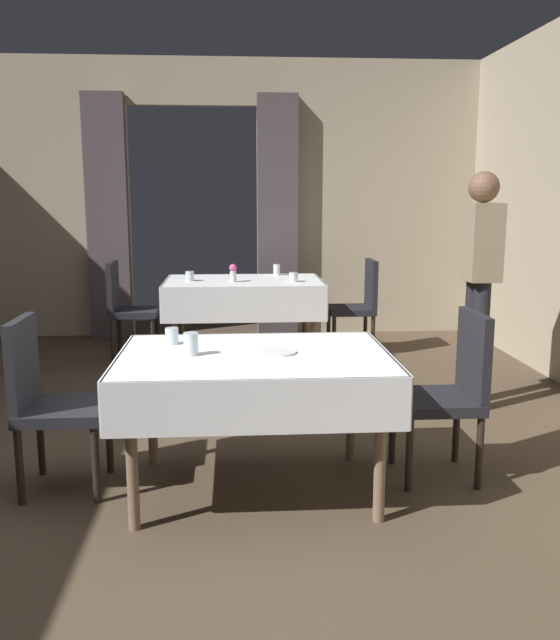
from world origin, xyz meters
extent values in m
plane|color=#4C3D2D|center=(0.00, 0.00, 0.00)|extent=(10.08, 10.08, 0.00)
cube|color=tan|center=(-1.95, 4.20, 1.50)|extent=(2.50, 0.12, 3.00)
cube|color=tan|center=(1.95, 4.20, 1.50)|extent=(2.50, 0.12, 3.00)
cube|color=tan|center=(0.00, 4.20, 2.75)|extent=(1.40, 0.12, 0.50)
cube|color=#4C4247|center=(-0.92, 4.06, 1.31)|extent=(0.44, 0.14, 2.62)
cube|color=#4C4247|center=(0.92, 4.06, 1.31)|extent=(0.44, 0.14, 2.62)
cylinder|color=#7A604C|center=(-0.05, -0.41, 0.35)|extent=(0.06, 0.06, 0.71)
cylinder|color=#7A604C|center=(1.12, -0.41, 0.35)|extent=(0.06, 0.06, 0.71)
cylinder|color=#7A604C|center=(-0.05, 0.38, 0.35)|extent=(0.06, 0.06, 0.71)
cylinder|color=#7A604C|center=(1.12, 0.38, 0.35)|extent=(0.06, 0.06, 0.71)
cube|color=#7A604C|center=(0.53, -0.01, 0.72)|extent=(1.33, 0.95, 0.03)
cube|color=white|center=(0.53, -0.01, 0.74)|extent=(1.39, 1.01, 0.01)
cube|color=white|center=(0.53, -0.52, 0.62)|extent=(1.39, 0.02, 0.26)
cube|color=white|center=(0.53, 0.49, 0.62)|extent=(1.39, 0.02, 0.26)
cube|color=white|center=(-0.16, -0.01, 0.62)|extent=(0.02, 1.01, 0.26)
cube|color=white|center=(1.23, -0.01, 0.62)|extent=(0.02, 1.01, 0.26)
cylinder|color=#7A604C|center=(-0.11, 2.66, 0.35)|extent=(0.06, 0.06, 0.71)
cylinder|color=#7A604C|center=(1.16, 2.66, 0.35)|extent=(0.06, 0.06, 0.71)
cylinder|color=#7A604C|center=(-0.11, 3.43, 0.35)|extent=(0.06, 0.06, 0.71)
cylinder|color=#7A604C|center=(1.16, 3.43, 0.35)|extent=(0.06, 0.06, 0.71)
cube|color=#7A604C|center=(0.53, 3.04, 0.72)|extent=(1.43, 0.93, 0.03)
cube|color=white|center=(0.53, 3.04, 0.74)|extent=(1.49, 0.99, 0.01)
cube|color=white|center=(0.53, 2.55, 0.59)|extent=(1.49, 0.02, 0.32)
cube|color=white|center=(0.53, 3.54, 0.59)|extent=(1.49, 0.02, 0.32)
cube|color=white|center=(-0.22, 3.04, 0.59)|extent=(0.02, 0.99, 0.32)
cube|color=white|center=(1.27, 3.04, 0.59)|extent=(0.02, 0.99, 0.32)
cylinder|color=black|center=(1.35, -0.09, 0.21)|extent=(0.04, 0.04, 0.42)
cylinder|color=black|center=(1.35, 0.29, 0.21)|extent=(0.04, 0.04, 0.42)
cylinder|color=black|center=(1.73, -0.09, 0.21)|extent=(0.04, 0.04, 0.42)
cylinder|color=black|center=(1.73, 0.29, 0.21)|extent=(0.04, 0.04, 0.42)
cube|color=black|center=(1.54, 0.10, 0.43)|extent=(0.44, 0.44, 0.06)
cube|color=black|center=(1.74, 0.10, 0.69)|extent=(0.05, 0.42, 0.48)
cylinder|color=black|center=(-0.28, 0.27, 0.21)|extent=(0.04, 0.04, 0.42)
cylinder|color=black|center=(-0.28, -0.11, 0.21)|extent=(0.04, 0.04, 0.42)
cylinder|color=black|center=(-0.66, 0.27, 0.21)|extent=(0.04, 0.04, 0.42)
cylinder|color=black|center=(-0.66, -0.11, 0.21)|extent=(0.04, 0.04, 0.42)
cube|color=black|center=(-0.47, 0.08, 0.43)|extent=(0.44, 0.44, 0.06)
cube|color=black|center=(-0.67, 0.08, 0.69)|extent=(0.05, 0.42, 0.48)
cylinder|color=black|center=(1.39, 2.92, 0.21)|extent=(0.04, 0.04, 0.42)
cylinder|color=black|center=(1.39, 3.30, 0.21)|extent=(0.04, 0.04, 0.42)
cylinder|color=black|center=(1.77, 2.92, 0.21)|extent=(0.04, 0.04, 0.42)
cylinder|color=black|center=(1.77, 3.30, 0.21)|extent=(0.04, 0.04, 0.42)
cube|color=black|center=(1.58, 3.11, 0.43)|extent=(0.44, 0.44, 0.06)
cube|color=black|center=(1.78, 3.11, 0.69)|extent=(0.05, 0.42, 0.48)
cylinder|color=black|center=(-0.34, 3.30, 0.21)|extent=(0.04, 0.04, 0.42)
cylinder|color=black|center=(-0.34, 2.92, 0.21)|extent=(0.04, 0.04, 0.42)
cylinder|color=black|center=(-0.72, 3.30, 0.21)|extent=(0.04, 0.04, 0.42)
cylinder|color=black|center=(-0.72, 2.92, 0.21)|extent=(0.04, 0.04, 0.42)
cube|color=black|center=(-0.53, 3.11, 0.43)|extent=(0.44, 0.44, 0.06)
cube|color=black|center=(-0.73, 3.11, 0.69)|extent=(0.05, 0.42, 0.48)
cylinder|color=silver|center=(0.09, 0.23, 0.80)|extent=(0.07, 0.07, 0.09)
cylinder|color=silver|center=(0.21, -0.04, 0.81)|extent=(0.08, 0.08, 0.12)
cylinder|color=white|center=(0.66, -0.02, 0.76)|extent=(0.19, 0.19, 0.01)
cylinder|color=silver|center=(0.43, 2.90, 0.80)|extent=(0.06, 0.06, 0.10)
sphere|color=#D84C8C|center=(0.43, 2.90, 0.88)|extent=(0.07, 0.07, 0.07)
cylinder|color=silver|center=(0.87, 3.41, 0.81)|extent=(0.07, 0.07, 0.11)
cylinder|color=silver|center=(0.01, 3.00, 0.80)|extent=(0.08, 0.08, 0.09)
cylinder|color=silver|center=(0.99, 2.87, 0.79)|extent=(0.08, 0.08, 0.09)
cylinder|color=black|center=(2.20, 1.41, 0.47)|extent=(0.12, 0.12, 0.95)
cylinder|color=black|center=(2.20, 1.23, 0.47)|extent=(0.12, 0.12, 0.95)
cube|color=gray|center=(2.20, 1.32, 1.23)|extent=(0.23, 0.37, 0.55)
sphere|color=brown|center=(2.20, 1.32, 1.61)|extent=(0.22, 0.22, 0.22)
camera|label=1|loc=(0.43, -3.41, 1.56)|focal=37.88mm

